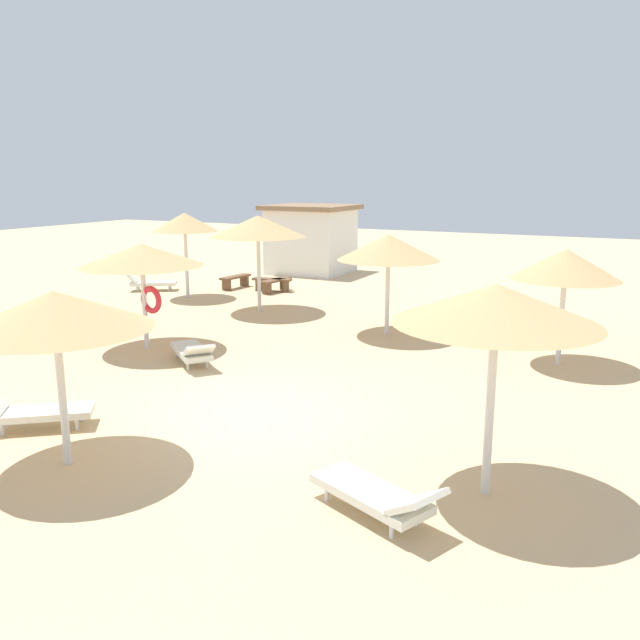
{
  "coord_description": "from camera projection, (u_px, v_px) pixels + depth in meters",
  "views": [
    {
      "loc": [
        6.18,
        -9.37,
        4.3
      ],
      "look_at": [
        0.0,
        3.0,
        1.2
      ],
      "focal_mm": 36.34,
      "sensor_mm": 36.0,
      "label": 1
    }
  ],
  "objects": [
    {
      "name": "bench_0",
      "position": [
        272.0,
        282.0,
        24.48
      ],
      "size": [
        1.54,
        0.62,
        0.49
      ],
      "color": "brown",
      "rests_on": "ground"
    },
    {
      "name": "lounger_2",
      "position": [
        378.0,
        495.0,
        8.26
      ],
      "size": [
        2.0,
        1.34,
        0.66
      ],
      "color": "silver",
      "rests_on": "ground"
    },
    {
      "name": "parasol_7",
      "position": [
        258.0,
        226.0,
        20.31
      ],
      "size": [
        3.02,
        3.02,
        3.07
      ],
      "color": "silver",
      "rests_on": "ground"
    },
    {
      "name": "parasol_3",
      "position": [
        185.0,
        222.0,
        22.67
      ],
      "size": [
        2.34,
        2.34,
        3.02
      ],
      "color": "silver",
      "rests_on": "ground"
    },
    {
      "name": "parasol_6",
      "position": [
        388.0,
        247.0,
        17.38
      ],
      "size": [
        2.78,
        2.78,
        2.75
      ],
      "color": "silver",
      "rests_on": "ground"
    },
    {
      "name": "parasol_2",
      "position": [
        496.0,
        305.0,
        8.37
      ],
      "size": [
        2.72,
        2.72,
        2.93
      ],
      "color": "silver",
      "rests_on": "ground"
    },
    {
      "name": "ground_plane",
      "position": [
        247.0,
        416.0,
        11.81
      ],
      "size": [
        80.0,
        80.0,
        0.0
      ],
      "primitive_type": "plane",
      "color": "#D1B284"
    },
    {
      "name": "bench_2",
      "position": [
        276.0,
        283.0,
        24.29
      ],
      "size": [
        0.57,
        1.54,
        0.49
      ],
      "color": "brown",
      "rests_on": "ground"
    },
    {
      "name": "beach_cabana",
      "position": [
        311.0,
        239.0,
        28.94
      ],
      "size": [
        3.61,
        3.47,
        3.01
      ],
      "color": "white",
      "rests_on": "ground"
    },
    {
      "name": "lounger_3",
      "position": [
        150.0,
        282.0,
        24.58
      ],
      "size": [
        1.91,
        1.53,
        0.79
      ],
      "color": "silver",
      "rests_on": "ground"
    },
    {
      "name": "parasol_4",
      "position": [
        54.0,
        311.0,
        9.36
      ],
      "size": [
        2.83,
        2.83,
        2.67
      ],
      "color": "silver",
      "rests_on": "ground"
    },
    {
      "name": "lounger_1",
      "position": [
        504.0,
        330.0,
        16.97
      ],
      "size": [
        1.53,
        1.94,
        0.72
      ],
      "color": "silver",
      "rests_on": "ground"
    },
    {
      "name": "parasol_1",
      "position": [
        566.0,
        265.0,
        14.52
      ],
      "size": [
        2.42,
        2.42,
        2.69
      ],
      "color": "silver",
      "rests_on": "ground"
    },
    {
      "name": "lounger_0",
      "position": [
        192.0,
        351.0,
        15.01
      ],
      "size": [
        1.88,
        1.7,
        0.66
      ],
      "color": "silver",
      "rests_on": "ground"
    },
    {
      "name": "lounger_4",
      "position": [
        33.0,
        411.0,
        11.16
      ],
      "size": [
        1.87,
        1.65,
        0.77
      ],
      "color": "silver",
      "rests_on": "ground"
    },
    {
      "name": "bench_1",
      "position": [
        236.0,
        279.0,
        25.1
      ],
      "size": [
        0.52,
        1.53,
        0.49
      ],
      "color": "brown",
      "rests_on": "ground"
    },
    {
      "name": "parasol_0",
      "position": [
        142.0,
        256.0,
        15.91
      ],
      "size": [
        3.02,
        3.02,
        2.66
      ],
      "color": "silver",
      "rests_on": "ground"
    }
  ]
}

